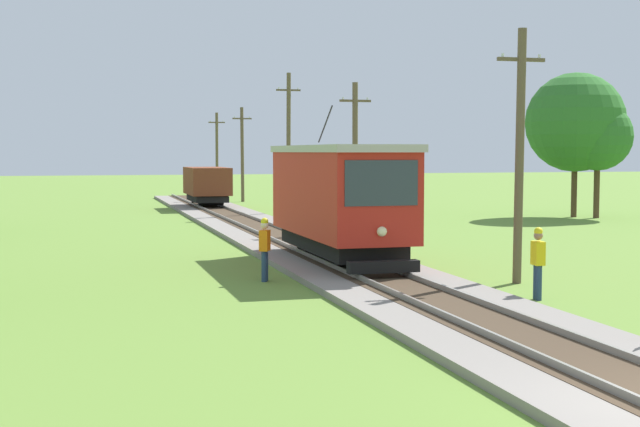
# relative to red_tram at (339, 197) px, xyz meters

# --- Properties ---
(red_tram) EXTENTS (2.60, 8.54, 4.79)m
(red_tram) POSITION_rel_red_tram_xyz_m (0.00, 0.00, 0.00)
(red_tram) COLOR red
(red_tram) RESTS_ON rail_right
(freight_car) EXTENTS (2.40, 5.20, 2.31)m
(freight_car) POSITION_rel_red_tram_xyz_m (-0.00, 29.04, -0.64)
(freight_car) COLOR brown
(freight_car) RESTS_ON rail_right
(utility_pole_near_tram) EXTENTS (1.40, 0.34, 6.94)m
(utility_pole_near_tram) POSITION_rel_red_tram_xyz_m (3.66, -4.89, 1.37)
(utility_pole_near_tram) COLOR brown
(utility_pole_near_tram) RESTS_ON ground
(utility_pole_mid) EXTENTS (1.40, 0.30, 6.60)m
(utility_pole_mid) POSITION_rel_red_tram_xyz_m (3.66, 9.80, 1.20)
(utility_pole_mid) COLOR brown
(utility_pole_mid) RESTS_ON ground
(utility_pole_far) EXTENTS (1.40, 0.45, 8.05)m
(utility_pole_far) POSITION_rel_red_tram_xyz_m (3.66, 22.17, 1.93)
(utility_pole_far) COLOR brown
(utility_pole_far) RESTS_ON ground
(utility_pole_distant) EXTENTS (1.40, 0.48, 6.82)m
(utility_pole_distant) POSITION_rel_red_tram_xyz_m (3.66, 36.55, 1.31)
(utility_pole_distant) COLOR brown
(utility_pole_distant) RESTS_ON ground
(utility_pole_horizon) EXTENTS (1.40, 0.32, 6.93)m
(utility_pole_horizon) POSITION_rel_red_tram_xyz_m (3.66, 48.39, 1.37)
(utility_pole_horizon) COLOR brown
(utility_pole_horizon) RESTS_ON ground
(track_worker) EXTENTS (0.28, 0.41, 1.78)m
(track_worker) POSITION_rel_red_tram_xyz_m (2.82, -7.47, -1.21)
(track_worker) COLOR navy
(track_worker) RESTS_ON ground
(second_worker) EXTENTS (0.38, 0.45, 1.78)m
(second_worker) POSITION_rel_red_tram_xyz_m (-2.97, -2.66, -1.21)
(second_worker) COLOR navy
(second_worker) RESTS_ON ground
(tree_left_near) EXTENTS (3.76, 3.76, 6.34)m
(tree_left_near) POSITION_rel_red_tram_xyz_m (19.41, 15.78, 2.25)
(tree_left_near) COLOR #4C3823
(tree_left_near) RESTS_ON ground
(tree_right_near) EXTENTS (5.46, 5.46, 7.97)m
(tree_right_near) POSITION_rel_red_tram_xyz_m (18.60, 16.72, 3.04)
(tree_right_near) COLOR #4C3823
(tree_right_near) RESTS_ON ground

